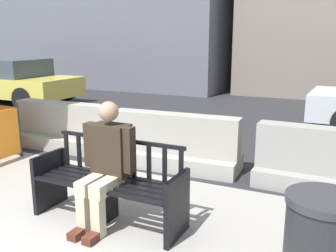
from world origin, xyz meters
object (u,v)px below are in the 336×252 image
seated_person (106,162)px  jersey_barrier_centre (175,146)px  jersey_barrier_right (335,167)px  trash_bin (321,246)px  street_bench (109,186)px  car_taxi_near (11,81)px  jersey_barrier_left (66,130)px

seated_person → jersey_barrier_centre: bearing=92.9°
jersey_barrier_centre → jersey_barrier_right: same height
jersey_barrier_centre → jersey_barrier_right: size_ratio=1.01×
trash_bin → seated_person: bearing=172.6°
street_bench → trash_bin: bearing=-8.9°
car_taxi_near → jersey_barrier_left: bearing=-33.6°
seated_person → jersey_barrier_centre: seated_person is taller
jersey_barrier_left → car_taxi_near: 5.90m
jersey_barrier_centre → street_bench: bearing=-87.3°
street_bench → jersey_barrier_left: (-2.28, 1.99, -0.06)m
seated_person → jersey_barrier_centre: 1.99m
street_bench → jersey_barrier_right: bearing=40.9°
street_bench → car_taxi_near: 8.90m
car_taxi_near → seated_person: bearing=-36.4°
jersey_barrier_centre → jersey_barrier_left: size_ratio=1.01×
jersey_barrier_right → car_taxi_near: size_ratio=0.48×
car_taxi_near → trash_bin: size_ratio=5.11×
jersey_barrier_right → street_bench: bearing=-139.1°
seated_person → car_taxi_near: 8.94m
jersey_barrier_right → trash_bin: (-0.03, -2.22, 0.07)m
trash_bin → car_taxi_near: bearing=149.1°
street_bench → jersey_barrier_right: (2.18, 1.88, -0.06)m
street_bench → car_taxi_near: (-7.18, 5.25, 0.29)m
street_bench → seated_person: size_ratio=1.29×
trash_bin → jersey_barrier_left: bearing=152.3°
seated_person → jersey_barrier_right: (2.17, 1.94, -0.35)m
street_bench → jersey_barrier_left: bearing=138.9°
seated_person → jersey_barrier_left: seated_person is taller
seated_person → jersey_barrier_centre: size_ratio=0.65×
jersey_barrier_centre → jersey_barrier_left: 2.19m
seated_person → jersey_barrier_left: bearing=138.2°
jersey_barrier_right → car_taxi_near: car_taxi_near is taller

